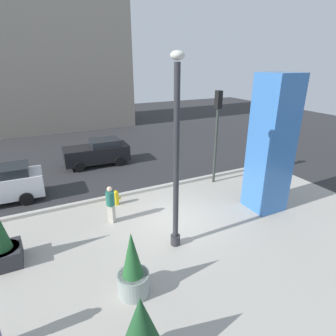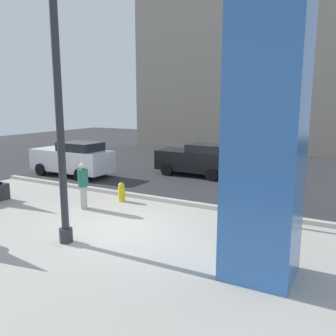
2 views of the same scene
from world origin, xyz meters
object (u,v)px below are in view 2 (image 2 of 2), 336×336
at_px(traffic_light_corner, 280,115).
at_px(pedestrian_by_curb, 83,183).
at_px(car_curb_east, 198,159).
at_px(lamp_post, 60,121).
at_px(art_pillar_blue, 266,138).
at_px(fire_hydrant, 122,192).
at_px(car_intersection, 73,159).

relative_size(traffic_light_corner, pedestrian_by_curb, 3.04).
xyz_separation_m(car_curb_east, pedestrian_by_curb, (-1.16, -7.37, 0.08)).
relative_size(traffic_light_corner, car_curb_east, 1.22).
height_order(lamp_post, pedestrian_by_curb, lamp_post).
bearing_deg(lamp_post, art_pillar_blue, 8.10).
xyz_separation_m(art_pillar_blue, car_curb_east, (-5.65, 9.26, -2.19)).
relative_size(lamp_post, pedestrian_by_curb, 4.06).
bearing_deg(fire_hydrant, traffic_light_corner, 1.58).
bearing_deg(art_pillar_blue, car_curb_east, 121.40).
height_order(traffic_light_corner, pedestrian_by_curb, traffic_light_corner).
bearing_deg(fire_hydrant, lamp_post, -74.93).
height_order(traffic_light_corner, car_curb_east, traffic_light_corner).
height_order(art_pillar_blue, car_curb_east, art_pillar_blue).
distance_m(fire_hydrant, pedestrian_by_curb, 1.65).
xyz_separation_m(art_pillar_blue, pedestrian_by_curb, (-6.81, 1.89, -2.11)).
distance_m(art_pillar_blue, car_intersection, 13.04).
distance_m(lamp_post, fire_hydrant, 5.11).
bearing_deg(traffic_light_corner, car_intersection, 166.51).
bearing_deg(car_curb_east, car_intersection, -150.78).
distance_m(lamp_post, traffic_light_corner, 6.28).
distance_m(fire_hydrant, car_intersection, 5.87).
xyz_separation_m(lamp_post, pedestrian_by_curb, (-1.71, 2.61, -2.38)).
distance_m(lamp_post, car_intersection, 9.54).
bearing_deg(pedestrian_by_curb, car_curb_east, 81.06).
xyz_separation_m(art_pillar_blue, fire_hydrant, (-6.18, 3.30, -2.67)).
height_order(car_curb_east, pedestrian_by_curb, car_curb_east).
relative_size(fire_hydrant, car_intersection, 0.17).
relative_size(lamp_post, car_curb_east, 1.63).
relative_size(art_pillar_blue, pedestrian_by_curb, 3.63).
distance_m(car_curb_east, pedestrian_by_curb, 7.46).
bearing_deg(car_curb_east, traffic_light_corner, -47.96).
height_order(fire_hydrant, pedestrian_by_curb, pedestrian_by_curb).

